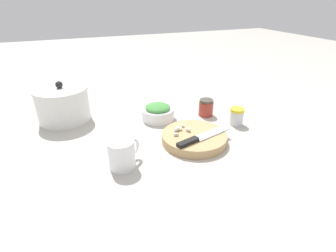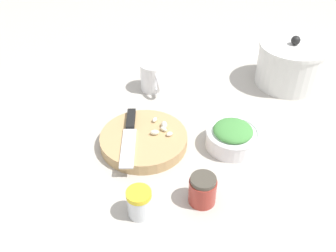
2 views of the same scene
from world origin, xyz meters
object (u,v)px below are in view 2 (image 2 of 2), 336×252
(garlic_cloves, at_px, (161,128))
(honey_jar, at_px, (203,190))
(herb_bowl, at_px, (232,136))
(stock_pot, at_px, (290,64))
(cutting_board, at_px, (144,140))
(coffee_mug, at_px, (153,77))
(chef_knife, at_px, (130,133))
(spice_jar, at_px, (139,203))

(garlic_cloves, distance_m, honey_jar, 0.23)
(herb_bowl, height_order, stock_pot, stock_pot)
(garlic_cloves, bearing_deg, cutting_board, -47.92)
(coffee_mug, bearing_deg, chef_knife, 2.89)
(herb_bowl, bearing_deg, chef_knife, -77.37)
(spice_jar, xyz_separation_m, stock_pot, (-0.63, 0.30, 0.03))
(spice_jar, height_order, stock_pot, stock_pot)
(coffee_mug, xyz_separation_m, stock_pot, (-0.14, 0.41, 0.02))
(chef_knife, relative_size, honey_jar, 3.15)
(cutting_board, height_order, chef_knife, chef_knife)
(herb_bowl, bearing_deg, honey_jar, -11.57)
(cutting_board, bearing_deg, honey_jar, 50.61)
(cutting_board, bearing_deg, stock_pot, 138.64)
(honey_jar, bearing_deg, chef_knife, -123.48)
(herb_bowl, height_order, coffee_mug, coffee_mug)
(herb_bowl, relative_size, spice_jar, 2.03)
(chef_knife, bearing_deg, coffee_mug, -102.40)
(chef_knife, relative_size, coffee_mug, 2.09)
(stock_pot, bearing_deg, cutting_board, -41.36)
(chef_knife, height_order, garlic_cloves, garlic_cloves)
(chef_knife, distance_m, coffee_mug, 0.27)
(spice_jar, distance_m, honey_jar, 0.14)
(cutting_board, distance_m, honey_jar, 0.24)
(garlic_cloves, height_order, spice_jar, spice_jar)
(herb_bowl, relative_size, honey_jar, 1.95)
(cutting_board, distance_m, stock_pot, 0.55)
(cutting_board, bearing_deg, coffee_mug, -169.40)
(herb_bowl, bearing_deg, garlic_cloves, -84.37)
(spice_jar, relative_size, honey_jar, 0.96)
(cutting_board, relative_size, stock_pot, 1.09)
(stock_pot, bearing_deg, honey_jar, -17.72)
(coffee_mug, bearing_deg, stock_pot, 109.28)
(cutting_board, bearing_deg, herb_bowl, 103.33)
(chef_knife, height_order, herb_bowl, herb_bowl)
(garlic_cloves, height_order, honey_jar, honey_jar)
(coffee_mug, bearing_deg, cutting_board, 10.60)
(cutting_board, distance_m, garlic_cloves, 0.06)
(chef_knife, xyz_separation_m, honey_jar, (0.14, 0.22, -0.00))
(cutting_board, relative_size, honey_jar, 3.21)
(coffee_mug, height_order, honey_jar, coffee_mug)
(chef_knife, relative_size, spice_jar, 3.29)
(garlic_cloves, distance_m, stock_pot, 0.49)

